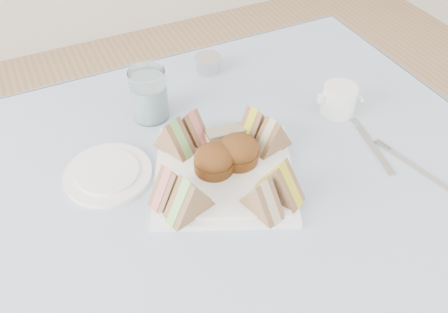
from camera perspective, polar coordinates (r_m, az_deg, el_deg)
name	(u,v)px	position (r m, az deg, el deg)	size (l,w,h in m)	color
table	(253,305)	(1.16, 3.45, -17.35)	(0.90, 0.90, 0.74)	brown
tablecloth	(261,199)	(0.85, 4.51, -5.17)	(1.02, 1.02, 0.01)	#A8B8DB
serving_plate	(224,174)	(0.88, 0.00, -2.07)	(0.25, 0.25, 0.01)	white
sandwich_fl_a	(170,183)	(0.81, -6.48, -3.24)	(0.08, 0.04, 0.07)	brown
sandwich_fl_b	(189,196)	(0.78, -4.28, -4.77)	(0.09, 0.04, 0.08)	brown
sandwich_fr_a	(280,180)	(0.81, 6.71, -2.81)	(0.09, 0.04, 0.08)	brown
sandwich_fr_b	(262,196)	(0.79, 4.64, -4.75)	(0.08, 0.04, 0.07)	brown
sandwich_bl_a	(174,135)	(0.90, -6.07, 2.55)	(0.08, 0.04, 0.07)	brown
sandwich_bl_b	(191,125)	(0.92, -3.97, 3.76)	(0.08, 0.04, 0.07)	brown
sandwich_br_a	(272,134)	(0.90, 5.82, 2.71)	(0.08, 0.04, 0.07)	brown
sandwich_br_b	(254,123)	(0.92, 3.64, 4.00)	(0.08, 0.04, 0.07)	brown
scone_left	(214,160)	(0.86, -1.22, -0.44)	(0.07, 0.07, 0.05)	brown
scone_right	(238,151)	(0.88, 1.72, 0.69)	(0.08, 0.08, 0.05)	brown
pastry_slice	(225,137)	(0.92, 0.15, 2.41)	(0.07, 0.03, 0.03)	tan
side_plate	(108,174)	(0.91, -13.76, -2.04)	(0.16, 0.16, 0.01)	white
water_glass	(149,94)	(0.99, -9.01, 7.40)	(0.08, 0.08, 0.11)	white
tea_strainer	(208,65)	(1.14, -1.93, 10.98)	(0.06, 0.06, 0.04)	silver
knife	(372,145)	(0.98, 17.38, 1.29)	(0.01, 0.17, 0.00)	silver
fork	(429,176)	(0.96, 23.44, -2.18)	(0.01, 0.18, 0.00)	silver
creamer_jug	(339,100)	(1.03, 13.63, 6.65)	(0.07, 0.07, 0.06)	white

